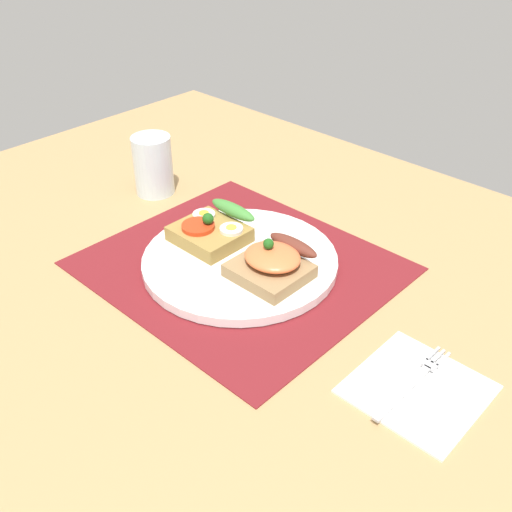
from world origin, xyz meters
TOP-DOWN VIEW (x-y plane):
  - ground_plane at (0.00, 0.00)cm, footprint 120.00×90.00cm
  - placemat at (0.00, 0.00)cm, footprint 38.34×34.26cm
  - plate at (0.00, 0.00)cm, footprint 26.57×26.57cm
  - sandwich_egg_tomato at (-6.03, 0.73)cm, footprint 9.47×9.96cm
  - sandwich_salmon at (5.94, 0.10)cm, footprint 9.27×9.89cm
  - napkin at (29.72, -3.46)cm, footprint 12.89×12.96cm
  - fork at (29.06, -3.18)cm, footprint 1.62×13.73cm
  - drinking_glass at (-25.62, 5.89)cm, footprint 6.36×6.36cm

SIDE VIEW (x-z plane):
  - ground_plane at x=0.00cm, z-range -3.20..0.00cm
  - placemat at x=0.00cm, z-range 0.00..0.30cm
  - napkin at x=29.72cm, z-range 0.00..0.60cm
  - fork at x=29.06cm, z-range 0.60..0.92cm
  - plate at x=0.00cm, z-range 0.30..1.59cm
  - sandwich_egg_tomato at x=-6.03cm, z-range 0.96..5.29cm
  - sandwich_salmon at x=5.94cm, z-range 0.85..5.92cm
  - drinking_glass at x=-25.62cm, z-range 0.00..9.75cm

